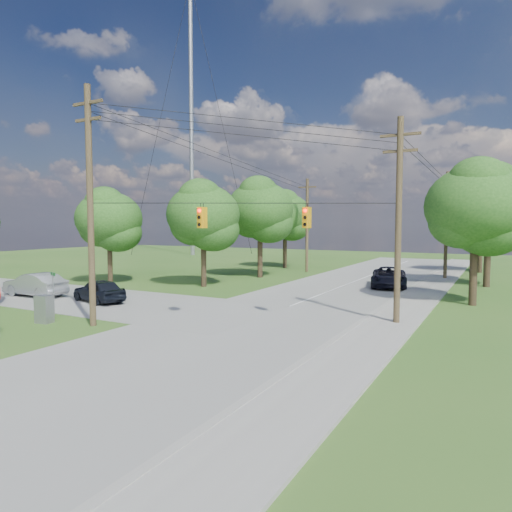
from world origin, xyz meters
The scene contains 22 objects.
ground centered at (0.00, 0.00, 0.00)m, with size 140.00×140.00×0.00m, color #2F591D.
main_road centered at (2.00, 5.00, 0.01)m, with size 10.00×100.00×0.03m, color gray.
sidewalk_east centered at (8.70, 5.00, 0.06)m, with size 2.60×100.00×0.12m, color #98968E.
pole_sw centered at (-4.60, 0.40, 6.23)m, with size 2.00×0.32×12.00m.
pole_ne centered at (8.90, 8.00, 5.47)m, with size 2.00×0.32×10.50m.
pole_north_e centered at (8.90, 30.00, 5.13)m, with size 2.00×0.32×10.00m.
pole_north_w centered at (-5.00, 30.00, 5.13)m, with size 2.00×0.32×10.00m.
power_lines centered at (1.50, 11.54, 9.15)m, with size 13.93×29.62×4.93m.
traffic_signals centered at (2.55, 4.43, 5.50)m, with size 4.91×3.27×1.05m.
radio_mast centered at (-32.00, 46.00, 22.50)m, with size 0.70×0.70×45.00m, color gray.
tree_w_near centered at (-8.00, 15.00, 5.92)m, with size 6.00×6.00×8.40m.
tree_w_mid centered at (-7.00, 23.00, 6.58)m, with size 6.40×6.40×9.22m.
tree_w_far centered at (-9.00, 33.00, 6.25)m, with size 6.00×6.00×8.73m.
tree_e_near centered at (12.00, 16.00, 6.25)m, with size 6.20×6.20×8.81m.
tree_e_mid centered at (12.50, 26.00, 6.91)m, with size 6.60×6.60×9.64m.
tree_e_far centered at (11.50, 38.00, 5.92)m, with size 5.80×5.80×8.32m.
tree_cross_n centered at (-16.00, 12.50, 5.59)m, with size 5.60×5.60×7.91m.
car_cross_dark centered at (-9.68, 5.46, 0.80)m, with size 1.80×4.48×1.53m, color black.
car_cross_silver centered at (-15.58, 5.03, 0.86)m, with size 1.76×5.05×1.66m, color #A4A6AB.
car_main_north centered at (5.50, 21.86, 0.84)m, with size 2.70×5.85×1.63m, color black.
control_cabinet centered at (-7.32, -0.37, 0.73)m, with size 0.81×0.58×1.45m, color gray.
street_name_sign centered at (-8.34, 1.00, 1.60)m, with size 0.71×0.29×2.49m.
Camera 1 is at (13.58, -15.74, 5.15)m, focal length 32.00 mm.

